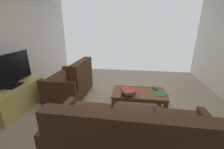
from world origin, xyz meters
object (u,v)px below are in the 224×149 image
object	(u,v)px
tv_stand	(17,98)
sofa_main	(131,138)
flat_tv	(10,70)
loose_magazine	(160,93)
loveseat_near	(71,82)
coffee_table	(139,95)
book_stack	(128,92)
tv_remote	(155,89)

from	to	relation	value
tv_stand	sofa_main	bearing A→B (deg)	157.95
sofa_main	flat_tv	distance (m)	2.56
flat_tv	loose_magazine	size ratio (longest dim) A/B	3.83
loveseat_near	coffee_table	xyz separation A→B (m)	(-1.59, 0.42, -0.03)
flat_tv	loose_magazine	distance (m)	2.92
coffee_table	book_stack	world-z (taller)	book_stack
loveseat_near	tv_stand	xyz separation A→B (m)	(0.89, 0.71, -0.11)
flat_tv	tv_remote	xyz separation A→B (m)	(-2.81, -0.45, -0.44)
loveseat_near	coffee_table	size ratio (longest dim) A/B	1.13
book_stack	loose_magazine	bearing A→B (deg)	-169.84
flat_tv	book_stack	bearing A→B (deg)	-175.78
sofa_main	loose_magazine	distance (m)	1.34
loveseat_near	loose_magazine	xyz separation A→B (m)	(-1.99, 0.43, 0.04)
flat_tv	tv_remote	distance (m)	2.88
sofa_main	tv_remote	world-z (taller)	sofa_main
sofa_main	tv_stand	bearing A→B (deg)	-22.05
sofa_main	tv_stand	size ratio (longest dim) A/B	1.66
coffee_table	tv_stand	xyz separation A→B (m)	(2.48, 0.29, -0.08)
coffee_table	tv_stand	world-z (taller)	tv_stand
coffee_table	book_stack	bearing A→B (deg)	28.89
sofa_main	loose_magazine	size ratio (longest dim) A/B	7.66
coffee_table	loose_magazine	xyz separation A→B (m)	(-0.40, 0.01, 0.07)
book_stack	sofa_main	bearing A→B (deg)	93.64
loveseat_near	tv_remote	distance (m)	1.94
tv_remote	loose_magazine	xyz separation A→B (m)	(-0.07, 0.17, -0.01)
sofa_main	tv_remote	distance (m)	1.48
sofa_main	tv_stand	xyz separation A→B (m)	(2.33, -0.94, -0.11)
sofa_main	loose_magazine	world-z (taller)	sofa_main
coffee_table	tv_stand	bearing A→B (deg)	6.58
sofa_main	coffee_table	world-z (taller)	sofa_main
loose_magazine	sofa_main	bearing A→B (deg)	-133.22
loose_magazine	loveseat_near	bearing A→B (deg)	148.70
tv_stand	loose_magazine	world-z (taller)	tv_stand
tv_stand	book_stack	world-z (taller)	tv_stand
sofa_main	coffee_table	xyz separation A→B (m)	(-0.15, -1.23, -0.03)
book_stack	flat_tv	bearing A→B (deg)	4.22
tv_stand	loose_magazine	distance (m)	2.90
tv_stand	loose_magazine	size ratio (longest dim) A/B	4.62
book_stack	tv_remote	distance (m)	0.62
tv_stand	loose_magazine	xyz separation A→B (m)	(-2.88, -0.28, 0.15)
tv_stand	book_stack	size ratio (longest dim) A/B	3.39
sofa_main	coffee_table	bearing A→B (deg)	-96.78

